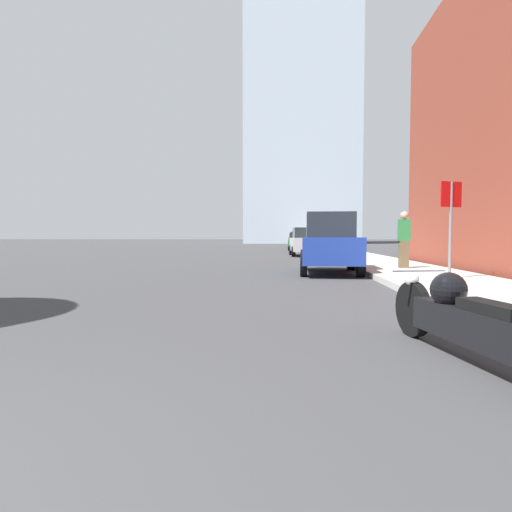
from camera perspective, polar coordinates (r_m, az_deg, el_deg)
sidewalk at (r=40.78m, az=9.69°, el=1.20°), size 2.89×240.00×0.15m
distant_tower at (r=83.47m, az=6.43°, el=25.49°), size 19.82×19.82×66.91m
motorcycle at (r=4.17m, az=27.56°, el=-7.84°), size 0.80×2.46×0.79m
parked_car_blue at (r=12.71m, az=10.43°, el=1.73°), size 1.91×3.91×1.88m
parked_car_silver at (r=24.24m, az=7.12°, el=2.01°), size 2.00×4.03×1.69m
parked_car_green at (r=34.18m, az=6.29°, el=2.14°), size 2.04×3.92×1.58m
parked_car_black at (r=46.93m, az=5.97°, el=2.42°), size 2.07×4.04×1.78m
parked_car_red at (r=58.70m, az=5.53°, el=2.45°), size 1.89×3.95×1.76m
stop_sign at (r=10.56m, az=26.07°, el=5.59°), size 0.57×0.26×2.29m
pedestrian at (r=13.54m, az=20.39°, el=2.34°), size 0.36×0.25×1.80m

